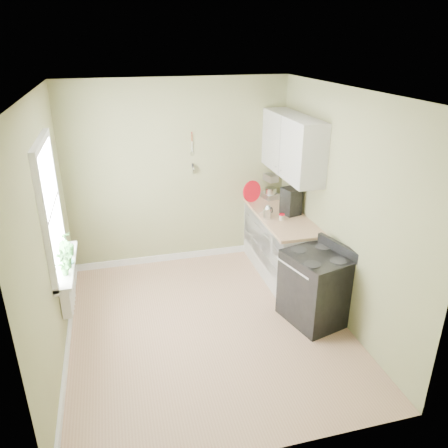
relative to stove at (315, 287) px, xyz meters
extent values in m
cube|color=#A5795B|center=(-1.28, 0.18, -0.45)|extent=(3.20, 3.60, 0.02)
cube|color=white|center=(-1.28, 0.18, 2.27)|extent=(3.20, 3.60, 0.02)
cube|color=#969767|center=(-1.28, 1.99, 0.91)|extent=(3.20, 0.02, 2.70)
cube|color=#969767|center=(-2.89, 0.18, 0.91)|extent=(0.02, 3.60, 2.70)
cube|color=#969767|center=(0.33, 0.18, 0.91)|extent=(0.02, 3.60, 2.70)
cube|color=silver|center=(0.02, 1.18, -0.01)|extent=(0.60, 1.60, 0.87)
cube|color=tan|center=(0.01, 1.18, 0.45)|extent=(0.64, 1.60, 0.04)
cube|color=silver|center=(0.15, 1.28, 1.41)|extent=(0.35, 1.40, 0.80)
cube|color=white|center=(-2.87, 0.48, 1.11)|extent=(0.02, 1.00, 1.30)
cube|color=white|center=(-2.85, 0.48, 1.79)|extent=(0.06, 1.14, 0.07)
cube|color=white|center=(-2.85, 0.48, 0.42)|extent=(0.06, 1.14, 0.07)
cube|color=white|center=(-2.85, 0.48, 1.11)|extent=(0.04, 1.00, 0.04)
cube|color=white|center=(-2.79, 0.48, 0.44)|extent=(0.18, 1.14, 0.04)
cube|color=white|center=(-2.82, 0.43, 0.11)|extent=(0.12, 0.50, 0.35)
cylinder|color=tan|center=(-1.08, 1.96, 1.44)|extent=(0.02, 0.02, 0.10)
cylinder|color=silver|center=(-1.08, 1.96, 1.32)|extent=(0.01, 0.01, 0.16)
cylinder|color=silver|center=(-1.08, 1.96, 0.98)|extent=(0.01, 0.14, 0.14)
cube|color=black|center=(0.00, 0.00, -0.02)|extent=(0.77, 0.84, 0.84)
cube|color=black|center=(0.00, 0.00, 0.41)|extent=(0.77, 0.84, 0.03)
cube|color=black|center=(0.27, 0.00, 0.48)|extent=(0.24, 0.70, 0.13)
cylinder|color=#B2B2B7|center=(-0.31, 0.00, 0.30)|extent=(0.18, 0.56, 0.02)
cube|color=maroon|center=(-0.31, 0.09, 0.14)|extent=(0.07, 0.20, 0.35)
cube|color=#B2B2B7|center=(0.09, 1.90, 0.51)|extent=(0.26, 0.35, 0.08)
cube|color=#B2B2B7|center=(0.09, 2.03, 0.66)|extent=(0.14, 0.11, 0.23)
cube|color=#B2B2B7|center=(0.09, 1.92, 0.79)|extent=(0.20, 0.33, 0.10)
sphere|color=#B2B2B7|center=(0.09, 2.03, 0.82)|extent=(0.12, 0.12, 0.12)
cylinder|color=silver|center=(0.09, 1.83, 0.57)|extent=(0.18, 0.18, 0.15)
cylinder|color=silver|center=(-0.23, 1.10, 0.54)|extent=(0.11, 0.11, 0.15)
cone|color=silver|center=(-0.23, 1.10, 0.64)|extent=(0.11, 0.11, 0.04)
cylinder|color=silver|center=(-0.31, 1.10, 0.57)|extent=(0.10, 0.05, 0.08)
cube|color=black|center=(0.14, 1.18, 0.66)|extent=(0.27, 0.28, 0.38)
cylinder|color=black|center=(0.11, 1.18, 0.54)|extent=(0.12, 0.12, 0.13)
cylinder|color=red|center=(-0.23, 1.79, 0.63)|extent=(0.32, 0.17, 0.32)
cylinder|color=#BBB396|center=(-0.06, 1.00, 0.51)|extent=(0.07, 0.07, 0.07)
cylinder|color=red|center=(-0.06, 1.00, 0.55)|extent=(0.08, 0.08, 0.01)
imported|color=#3A7C35|center=(-2.78, 0.20, 0.60)|extent=(0.18, 0.17, 0.29)
imported|color=#3A7C35|center=(-2.78, 0.37, 0.61)|extent=(0.21, 0.21, 0.30)
imported|color=#3A7C35|center=(-2.78, 0.66, 0.60)|extent=(0.23, 0.23, 0.29)
camera|label=1|loc=(-2.18, -4.05, 2.74)|focal=35.00mm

